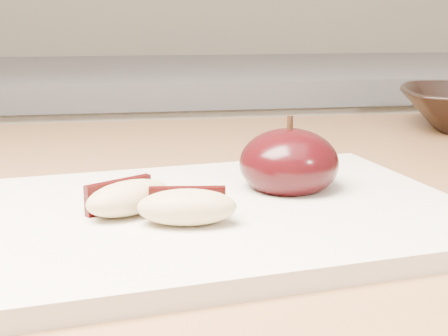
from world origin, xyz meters
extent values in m
cube|color=silver|center=(0.00, 1.20, 0.45)|extent=(2.40, 0.60, 0.90)
cube|color=slate|center=(0.00, 1.20, 0.92)|extent=(2.40, 0.62, 0.04)
cube|color=#905E3E|center=(0.00, 0.50, 0.88)|extent=(1.64, 0.64, 0.04)
cube|color=silver|center=(0.02, 0.40, 0.91)|extent=(0.34, 0.27, 0.01)
ellipsoid|color=black|center=(0.07, 0.43, 0.93)|extent=(0.09, 0.09, 0.05)
cylinder|color=black|center=(0.07, 0.43, 0.96)|extent=(0.00, 0.00, 0.01)
ellipsoid|color=tan|center=(-0.05, 0.39, 0.92)|extent=(0.07, 0.06, 0.02)
cube|color=black|center=(-0.05, 0.40, 0.92)|extent=(0.04, 0.03, 0.02)
ellipsoid|color=tan|center=(-0.01, 0.36, 0.92)|extent=(0.06, 0.04, 0.02)
cube|color=black|center=(-0.01, 0.38, 0.92)|extent=(0.05, 0.01, 0.02)
camera|label=1|loc=(-0.05, 0.01, 1.03)|focal=50.00mm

